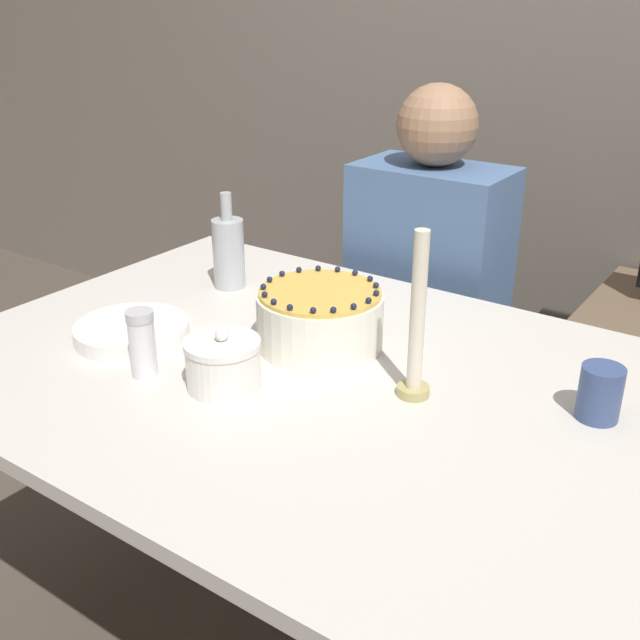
{
  "coord_description": "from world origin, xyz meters",
  "views": [
    {
      "loc": [
        0.73,
        -1.02,
        1.43
      ],
      "look_at": [
        -0.05,
        0.1,
        0.82
      ],
      "focal_mm": 42.0,
      "sensor_mm": 36.0,
      "label": 1
    }
  ],
  "objects_px": {
    "sugar_bowl": "(223,364)",
    "candle": "(417,331)",
    "person_man_blue_shirt": "(424,336)",
    "bottle": "(229,252)",
    "sugar_shaker": "(142,343)",
    "cake": "(320,318)"
  },
  "relations": [
    {
      "from": "sugar_bowl",
      "to": "candle",
      "type": "xyz_separation_m",
      "value": [
        0.3,
        0.17,
        0.08
      ]
    },
    {
      "from": "candle",
      "to": "person_man_blue_shirt",
      "type": "relative_size",
      "value": 0.25
    },
    {
      "from": "bottle",
      "to": "sugar_shaker",
      "type": "bearing_deg",
      "value": -68.56
    },
    {
      "from": "sugar_shaker",
      "to": "bottle",
      "type": "bearing_deg",
      "value": 111.44
    },
    {
      "from": "person_man_blue_shirt",
      "to": "sugar_bowl",
      "type": "bearing_deg",
      "value": 91.84
    },
    {
      "from": "sugar_bowl",
      "to": "sugar_shaker",
      "type": "bearing_deg",
      "value": -161.99
    },
    {
      "from": "cake",
      "to": "person_man_blue_shirt",
      "type": "xyz_separation_m",
      "value": [
        -0.07,
        0.61,
        -0.3
      ]
    },
    {
      "from": "sugar_shaker",
      "to": "bottle",
      "type": "xyz_separation_m",
      "value": [
        -0.17,
        0.43,
        0.02
      ]
    },
    {
      "from": "cake",
      "to": "candle",
      "type": "distance_m",
      "value": 0.27
    },
    {
      "from": "sugar_shaker",
      "to": "candle",
      "type": "relative_size",
      "value": 0.42
    },
    {
      "from": "cake",
      "to": "person_man_blue_shirt",
      "type": "height_order",
      "value": "person_man_blue_shirt"
    },
    {
      "from": "person_man_blue_shirt",
      "to": "cake",
      "type": "bearing_deg",
      "value": 96.51
    },
    {
      "from": "cake",
      "to": "sugar_bowl",
      "type": "distance_m",
      "value": 0.25
    },
    {
      "from": "cake",
      "to": "candle",
      "type": "xyz_separation_m",
      "value": [
        0.25,
        -0.07,
        0.07
      ]
    },
    {
      "from": "sugar_bowl",
      "to": "candle",
      "type": "distance_m",
      "value": 0.35
    },
    {
      "from": "sugar_bowl",
      "to": "sugar_shaker",
      "type": "height_order",
      "value": "sugar_shaker"
    },
    {
      "from": "candle",
      "to": "person_man_blue_shirt",
      "type": "bearing_deg",
      "value": 115.3
    },
    {
      "from": "candle",
      "to": "sugar_bowl",
      "type": "bearing_deg",
      "value": -150.01
    },
    {
      "from": "bottle",
      "to": "person_man_blue_shirt",
      "type": "bearing_deg",
      "value": 57.83
    },
    {
      "from": "person_man_blue_shirt",
      "to": "sugar_shaker",
      "type": "bearing_deg",
      "value": 82.1
    },
    {
      "from": "person_man_blue_shirt",
      "to": "candle",
      "type": "bearing_deg",
      "value": 115.3
    },
    {
      "from": "bottle",
      "to": "person_man_blue_shirt",
      "type": "xyz_separation_m",
      "value": [
        0.3,
        0.47,
        -0.32
      ]
    }
  ]
}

